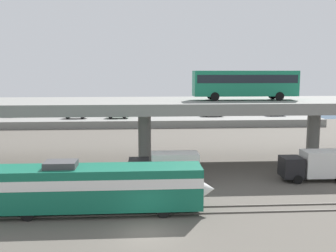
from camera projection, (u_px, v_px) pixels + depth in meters
name	position (u px, v px, depth m)	size (l,w,h in m)	color
ground_plane	(147.00, 233.00, 26.74)	(260.00, 260.00, 0.00)	#565149
rail_strip_near	(146.00, 215.00, 29.96)	(110.00, 0.12, 0.12)	#59544C
rail_strip_far	(146.00, 208.00, 31.40)	(110.00, 0.12, 0.12)	#59544C
train_locomotive	(108.00, 186.00, 30.19)	(17.15, 3.04, 4.18)	#14664C
highway_overpass	(144.00, 107.00, 45.53)	(96.00, 11.86, 7.56)	gray
transit_bus_on_overpass	(245.00, 82.00, 45.23)	(12.00, 2.68, 3.40)	#197A56
service_truck_west	(317.00, 164.00, 39.23)	(6.80, 2.46, 3.04)	black
service_truck_east	(166.00, 167.00, 38.26)	(6.80, 2.46, 3.04)	black
pier_parking_lot	(144.00, 120.00, 80.96)	(71.68, 13.25, 1.41)	gray
parked_car_0	(121.00, 112.00, 83.29)	(4.67, 1.87, 1.50)	navy
parked_car_1	(213.00, 113.00, 81.62)	(4.49, 1.97, 1.50)	black
parked_car_2	(275.00, 112.00, 82.62)	(4.13, 1.89, 1.50)	navy
parked_car_3	(12.00, 113.00, 80.87)	(4.65, 1.92, 1.50)	maroon
parked_car_4	(76.00, 115.00, 77.97)	(4.70, 1.92, 1.50)	silver
parked_car_5	(117.00, 115.00, 78.31)	(4.38, 1.99, 1.50)	#0C4C26
harbor_water	(144.00, 112.00, 103.78)	(140.00, 36.00, 0.01)	navy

